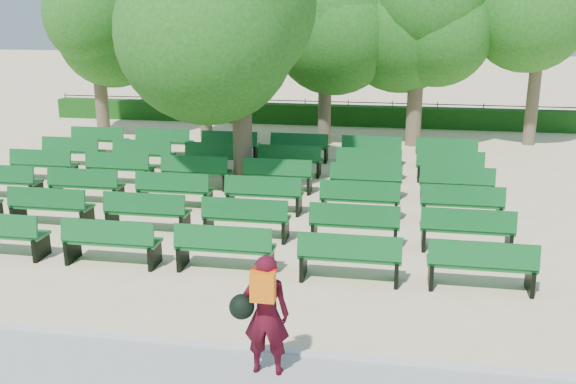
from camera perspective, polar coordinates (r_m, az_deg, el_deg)
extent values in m
plane|color=beige|center=(16.20, -2.47, -2.62)|extent=(120.00, 120.00, 0.00)
cube|color=#AAABA6|center=(9.76, -12.13, -16.32)|extent=(30.00, 2.20, 0.06)
cube|color=silver|center=(10.66, -9.81, -13.04)|extent=(30.00, 0.12, 0.10)
cube|color=#154A13|center=(29.55, 3.34, 6.87)|extent=(26.00, 0.70, 0.90)
cube|color=#0F5A23|center=(17.97, -5.21, 0.91)|extent=(2.04, 0.68, 0.07)
cube|color=#0F5A23|center=(17.68, -5.43, 1.59)|extent=(2.02, 0.27, 0.47)
cylinder|color=brown|center=(18.95, -4.08, 5.80)|extent=(0.57, 0.57, 3.63)
ellipsoid|color=#23671B|center=(18.64, -4.29, 15.65)|extent=(5.18, 5.18, 4.67)
imported|color=#420916|center=(9.33, -1.94, -10.83)|extent=(0.68, 0.46, 1.84)
cube|color=orange|center=(8.92, -2.25, -8.41)|extent=(0.34, 0.17, 0.43)
sphere|color=black|center=(9.29, -4.13, -10.14)|extent=(0.37, 0.37, 0.37)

